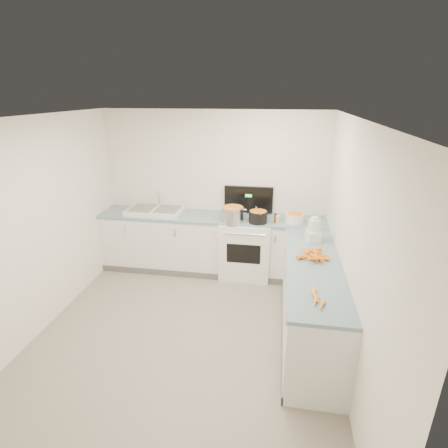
# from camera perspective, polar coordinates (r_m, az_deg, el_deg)

# --- Properties ---
(floor) EXTENTS (3.50, 4.00, 0.00)m
(floor) POSITION_cam_1_polar(r_m,az_deg,el_deg) (4.39, -6.48, -17.90)
(floor) COLOR gray
(floor) RESTS_ON ground
(ceiling) EXTENTS (3.50, 4.00, 0.00)m
(ceiling) POSITION_cam_1_polar(r_m,az_deg,el_deg) (3.44, -8.22, 16.65)
(ceiling) COLOR white
(ceiling) RESTS_ON ground
(wall_back) EXTENTS (3.50, 0.00, 2.50)m
(wall_back) POSITION_cam_1_polar(r_m,az_deg,el_deg) (5.58, -1.57, 5.34)
(wall_back) COLOR white
(wall_back) RESTS_ON ground
(wall_front) EXTENTS (3.50, 0.00, 2.50)m
(wall_front) POSITION_cam_1_polar(r_m,az_deg,el_deg) (2.21, -22.99, -23.54)
(wall_front) COLOR white
(wall_front) RESTS_ON ground
(wall_left) EXTENTS (0.00, 4.00, 2.50)m
(wall_left) POSITION_cam_1_polar(r_m,az_deg,el_deg) (4.54, -28.98, -1.04)
(wall_left) COLOR white
(wall_left) RESTS_ON ground
(wall_right) EXTENTS (0.00, 4.00, 2.50)m
(wall_right) POSITION_cam_1_polar(r_m,az_deg,el_deg) (3.68, 20.01, -4.37)
(wall_right) COLOR white
(wall_right) RESTS_ON ground
(counter_back) EXTENTS (3.50, 0.62, 0.94)m
(counter_back) POSITION_cam_1_polar(r_m,az_deg,el_deg) (5.57, -2.07, -3.24)
(counter_back) COLOR white
(counter_back) RESTS_ON ground
(counter_right) EXTENTS (0.62, 2.20, 0.94)m
(counter_right) POSITION_cam_1_polar(r_m,az_deg,el_deg) (4.26, 13.98, -12.01)
(counter_right) COLOR white
(counter_right) RESTS_ON ground
(stove) EXTENTS (0.76, 0.65, 1.36)m
(stove) POSITION_cam_1_polar(r_m,az_deg,el_deg) (5.48, 3.57, -3.63)
(stove) COLOR white
(stove) RESTS_ON ground
(sink) EXTENTS (0.86, 0.52, 0.31)m
(sink) POSITION_cam_1_polar(r_m,az_deg,el_deg) (5.62, -11.18, 2.15)
(sink) COLOR white
(sink) RESTS_ON counter_back
(steel_pot) EXTENTS (0.37, 0.37, 0.24)m
(steel_pot) POSITION_cam_1_polar(r_m,az_deg,el_deg) (5.14, 1.42, 1.51)
(steel_pot) COLOR silver
(steel_pot) RESTS_ON stove
(black_pot) EXTENTS (0.30, 0.30, 0.19)m
(black_pot) POSITION_cam_1_polar(r_m,az_deg,el_deg) (5.12, 5.57, 1.07)
(black_pot) COLOR black
(black_pot) RESTS_ON stove
(wooden_spoon) EXTENTS (0.11, 0.35, 0.02)m
(wooden_spoon) POSITION_cam_1_polar(r_m,az_deg,el_deg) (5.09, 5.61, 2.20)
(wooden_spoon) COLOR #AD7A47
(wooden_spoon) RESTS_ON black_pot
(mixing_bowl) EXTENTS (0.33, 0.33, 0.13)m
(mixing_bowl) POSITION_cam_1_polar(r_m,az_deg,el_deg) (5.22, 11.49, 0.97)
(mixing_bowl) COLOR white
(mixing_bowl) RESTS_ON counter_back
(extract_bottle) EXTENTS (0.05, 0.05, 0.12)m
(extract_bottle) POSITION_cam_1_polar(r_m,az_deg,el_deg) (5.15, 8.39, 0.88)
(extract_bottle) COLOR #593319
(extract_bottle) RESTS_ON counter_back
(spice_jar) EXTENTS (0.06, 0.06, 0.10)m
(spice_jar) POSITION_cam_1_polar(r_m,az_deg,el_deg) (5.14, 8.78, 0.69)
(spice_jar) COLOR #E5B266
(spice_jar) RESTS_ON counter_back
(food_processor) EXTENTS (0.20, 0.23, 0.33)m
(food_processor) POSITION_cam_1_polar(r_m,az_deg,el_deg) (4.59, 14.43, -1.08)
(food_processor) COLOR white
(food_processor) RESTS_ON counter_right
(carrot_pile) EXTENTS (0.38, 0.38, 0.09)m
(carrot_pile) POSITION_cam_1_polar(r_m,az_deg,el_deg) (4.15, 14.32, -4.97)
(carrot_pile) COLOR orange
(carrot_pile) RESTS_ON counter_right
(peeled_carrots) EXTENTS (0.13, 0.36, 0.04)m
(peeled_carrots) POSITION_cam_1_polar(r_m,az_deg,el_deg) (3.38, 14.90, -11.75)
(peeled_carrots) COLOR orange
(peeled_carrots) RESTS_ON counter_right
(peelings) EXTENTS (0.21, 0.29, 0.01)m
(peelings) POSITION_cam_1_polar(r_m,az_deg,el_deg) (5.69, -13.28, 2.61)
(peelings) COLOR tan
(peelings) RESTS_ON sink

